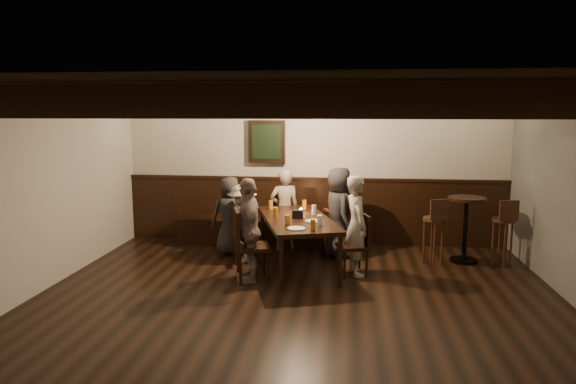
# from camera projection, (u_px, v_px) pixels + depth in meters

# --- Properties ---
(room) EXTENTS (7.00, 7.00, 7.00)m
(room) POSITION_uv_depth(u_px,v_px,m) (289.00, 192.00, 7.59)
(room) COLOR black
(room) RESTS_ON ground
(dining_table) EXTENTS (1.43, 2.15, 0.74)m
(dining_table) POSITION_uv_depth(u_px,v_px,m) (297.00, 222.00, 7.40)
(dining_table) COLOR black
(dining_table) RESTS_ON floor
(chair_left_near) EXTENTS (0.51, 0.51, 0.90)m
(chair_left_near) POSITION_uv_depth(u_px,v_px,m) (245.00, 244.00, 7.78)
(chair_left_near) COLOR black
(chair_left_near) RESTS_ON floor
(chair_left_far) EXTENTS (0.55, 0.55, 0.97)m
(chair_left_far) POSITION_uv_depth(u_px,v_px,m) (251.00, 259.00, 6.90)
(chair_left_far) COLOR black
(chair_left_far) RESTS_ON floor
(chair_right_near) EXTENTS (0.51, 0.51, 0.89)m
(chair_right_near) POSITION_uv_depth(u_px,v_px,m) (336.00, 240.00, 8.03)
(chair_right_near) COLOR black
(chair_right_near) RESTS_ON floor
(chair_right_far) EXTENTS (0.48, 0.48, 0.85)m
(chair_right_far) POSITION_uv_depth(u_px,v_px,m) (354.00, 256.00, 7.16)
(chair_right_far) COLOR black
(chair_right_far) RESTS_ON floor
(person_bench_left) EXTENTS (0.70, 0.56, 1.25)m
(person_bench_left) POSITION_uv_depth(u_px,v_px,m) (230.00, 215.00, 8.13)
(person_bench_left) COLOR #2A2A2D
(person_bench_left) RESTS_ON floor
(person_bench_centre) EXTENTS (0.56, 0.45, 1.33)m
(person_bench_centre) POSITION_uv_depth(u_px,v_px,m) (285.00, 209.00, 8.42)
(person_bench_centre) COLOR gray
(person_bench_centre) RESTS_ON floor
(person_bench_right) EXTENTS (0.69, 0.60, 1.19)m
(person_bench_right) POSITION_uv_depth(u_px,v_px,m) (340.00, 213.00, 8.45)
(person_bench_right) COLOR maroon
(person_bench_right) RESTS_ON floor
(person_left_near) EXTENTS (0.65, 0.86, 1.19)m
(person_left_near) POSITION_uv_depth(u_px,v_px,m) (242.00, 223.00, 7.72)
(person_left_near) COLOR #B5A699
(person_left_near) RESTS_ON floor
(person_left_far) EXTENTS (0.57, 0.88, 1.40)m
(person_left_far) POSITION_uv_depth(u_px,v_px,m) (248.00, 230.00, 6.83)
(person_left_far) COLOR gray
(person_left_far) RESTS_ON floor
(person_right_near) EXTENTS (0.63, 0.79, 1.41)m
(person_right_near) POSITION_uv_depth(u_px,v_px,m) (339.00, 212.00, 7.97)
(person_right_near) COLOR #252527
(person_right_near) RESTS_ON floor
(person_right_far) EXTENTS (0.47, 0.58, 1.40)m
(person_right_far) POSITION_uv_depth(u_px,v_px,m) (356.00, 225.00, 7.09)
(person_right_far) COLOR #ACA591
(person_right_far) RESTS_ON floor
(pint_a) EXTENTS (0.07, 0.07, 0.14)m
(pint_a) POSITION_uv_depth(u_px,v_px,m) (271.00, 205.00, 8.01)
(pint_a) COLOR #BF7219
(pint_a) RESTS_ON dining_table
(pint_b) EXTENTS (0.07, 0.07, 0.14)m
(pint_b) POSITION_uv_depth(u_px,v_px,m) (305.00, 204.00, 8.06)
(pint_b) COLOR #BF7219
(pint_b) RESTS_ON dining_table
(pint_c) EXTENTS (0.07, 0.07, 0.14)m
(pint_c) POSITION_uv_depth(u_px,v_px,m) (275.00, 212.00, 7.43)
(pint_c) COLOR #BF7219
(pint_c) RESTS_ON dining_table
(pint_d) EXTENTS (0.07, 0.07, 0.14)m
(pint_d) POSITION_uv_depth(u_px,v_px,m) (314.00, 210.00, 7.63)
(pint_d) COLOR silver
(pint_d) RESTS_ON dining_table
(pint_e) EXTENTS (0.07, 0.07, 0.14)m
(pint_e) POSITION_uv_depth(u_px,v_px,m) (288.00, 220.00, 6.90)
(pint_e) COLOR #BF7219
(pint_e) RESTS_ON dining_table
(pint_f) EXTENTS (0.07, 0.07, 0.14)m
(pint_f) POSITION_uv_depth(u_px,v_px,m) (320.00, 220.00, 6.88)
(pint_f) COLOR silver
(pint_f) RESTS_ON dining_table
(pint_g) EXTENTS (0.07, 0.07, 0.14)m
(pint_g) POSITION_uv_depth(u_px,v_px,m) (313.00, 225.00, 6.61)
(pint_g) COLOR #BF7219
(pint_g) RESTS_ON dining_table
(plate_near) EXTENTS (0.24, 0.24, 0.01)m
(plate_near) POSITION_uv_depth(u_px,v_px,m) (296.00, 228.00, 6.68)
(plate_near) COLOR white
(plate_near) RESTS_ON dining_table
(plate_far) EXTENTS (0.24, 0.24, 0.01)m
(plate_far) POSITION_uv_depth(u_px,v_px,m) (314.00, 221.00, 7.13)
(plate_far) COLOR white
(plate_far) RESTS_ON dining_table
(condiment_caddy) EXTENTS (0.15, 0.10, 0.12)m
(condiment_caddy) POSITION_uv_depth(u_px,v_px,m) (298.00, 214.00, 7.33)
(condiment_caddy) COLOR black
(condiment_caddy) RESTS_ON dining_table
(candle) EXTENTS (0.05, 0.05, 0.05)m
(candle) POSITION_uv_depth(u_px,v_px,m) (301.00, 212.00, 7.70)
(candle) COLOR beige
(candle) RESTS_ON dining_table
(high_top_table) EXTENTS (0.56, 0.56, 0.99)m
(high_top_table) POSITION_uv_depth(u_px,v_px,m) (466.00, 219.00, 7.70)
(high_top_table) COLOR black
(high_top_table) RESTS_ON floor
(bar_stool_left) EXTENTS (0.34, 0.36, 1.01)m
(bar_stool_left) POSITION_uv_depth(u_px,v_px,m) (433.00, 240.00, 7.60)
(bar_stool_left) COLOR #3D2213
(bar_stool_left) RESTS_ON floor
(bar_stool_right) EXTENTS (0.32, 0.34, 1.01)m
(bar_stool_right) POSITION_uv_depth(u_px,v_px,m) (502.00, 241.00, 7.54)
(bar_stool_right) COLOR #3D2213
(bar_stool_right) RESTS_ON floor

